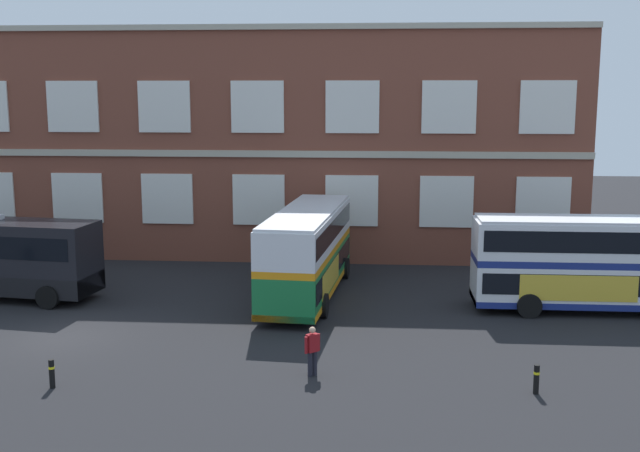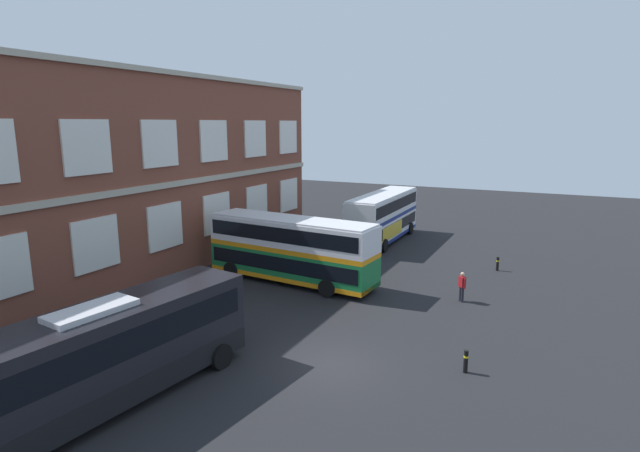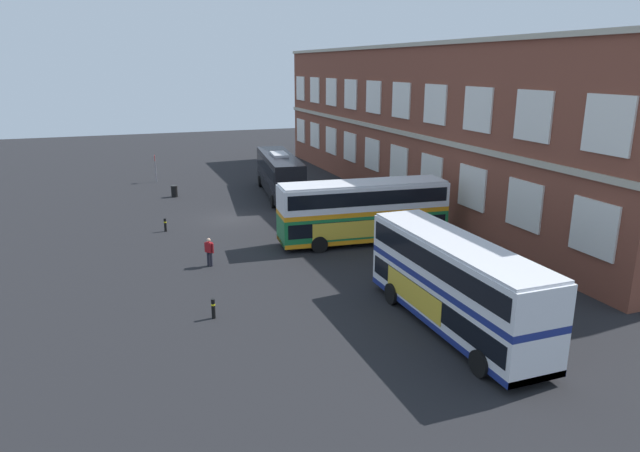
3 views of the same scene
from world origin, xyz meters
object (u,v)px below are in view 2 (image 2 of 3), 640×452
double_decker_near (291,249)px  waiting_passenger (462,285)px  safety_bollard_west (466,361)px  safety_bollard_east (498,264)px  double_decker_middle (383,216)px  touring_coach (96,360)px

double_decker_near → waiting_passenger: double_decker_near is taller
safety_bollard_west → safety_bollard_east: same height
waiting_passenger → safety_bollard_east: 7.24m
double_decker_near → double_decker_middle: same height
double_decker_near → touring_coach: 15.55m
double_decker_middle → safety_bollard_west: double_decker_middle is taller
double_decker_near → safety_bollard_west: 14.03m
double_decker_middle → double_decker_near: bearing=173.5°
double_decker_middle → safety_bollard_west: (-20.03, -10.49, -1.66)m
safety_bollard_east → double_decker_near: bearing=126.3°
safety_bollard_west → safety_bollard_east: size_ratio=1.00×
double_decker_middle → safety_bollard_east: bearing=-115.4°
double_decker_middle → waiting_passenger: size_ratio=6.48×
double_decker_middle → safety_bollard_west: 22.67m
waiting_passenger → safety_bollard_west: 8.42m
waiting_passenger → safety_bollard_east: size_ratio=1.79×
double_decker_near → safety_bollard_east: (8.27, -11.27, -1.66)m
double_decker_near → safety_bollard_east: size_ratio=11.76×
double_decker_near → safety_bollard_west: double_decker_near is taller
touring_coach → waiting_passenger: size_ratio=7.19×
safety_bollard_west → safety_bollard_east: 15.40m
safety_bollard_west → safety_bollard_east: (15.38, 0.70, 0.00)m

